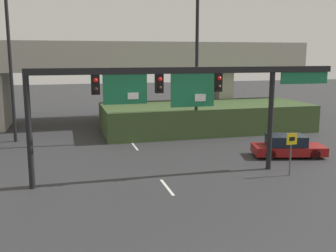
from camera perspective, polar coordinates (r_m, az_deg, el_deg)
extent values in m
cube|color=silver|center=(19.15, -0.15, -8.86)|extent=(0.14, 2.40, 0.01)
cube|color=silver|center=(27.45, -4.85, -2.96)|extent=(0.14, 2.40, 0.01)
cube|color=silver|center=(36.01, -7.31, 0.19)|extent=(0.14, 2.40, 0.01)
cylinder|color=black|center=(19.40, -19.54, -0.54)|extent=(0.28, 0.28, 5.68)
cylinder|color=black|center=(22.16, 14.65, 1.02)|extent=(0.28, 0.28, 5.68)
cube|color=black|center=(20.05, 3.57, 8.08)|extent=(15.98, 0.32, 0.32)
cube|color=black|center=(19.12, -10.49, 5.92)|extent=(0.40, 0.28, 0.95)
sphere|color=red|center=(18.94, -10.47, 6.52)|extent=(0.22, 0.22, 0.22)
sphere|color=black|center=(18.97, -10.43, 5.24)|extent=(0.22, 0.22, 0.22)
cube|color=black|center=(19.61, -1.30, 6.19)|extent=(0.40, 0.28, 0.95)
sphere|color=red|center=(19.43, -1.18, 6.79)|extent=(0.22, 0.22, 0.22)
sphere|color=black|center=(19.46, -1.17, 5.53)|extent=(0.22, 0.22, 0.22)
cube|color=black|center=(20.57, 7.26, 6.31)|extent=(0.40, 0.28, 0.95)
sphere|color=red|center=(20.40, 7.45, 6.87)|extent=(0.22, 0.22, 0.22)
sphere|color=black|center=(20.43, 7.42, 5.67)|extent=(0.22, 0.22, 0.22)
cube|color=#196B42|center=(19.20, -6.24, 5.31)|extent=(2.15, 0.08, 1.44)
cube|color=white|center=(19.24, -5.09, 4.37)|extent=(0.54, 0.03, 0.32)
cube|color=#196B42|center=(20.02, 3.59, 5.20)|extent=(2.29, 0.08, 1.69)
cube|color=white|center=(20.14, 4.71, 4.13)|extent=(0.57, 0.03, 0.37)
cube|color=#196B42|center=(22.88, 19.17, 6.61)|extent=(2.87, 0.07, 0.64)
cylinder|color=#4C4C4C|center=(21.58, 17.36, -3.90)|extent=(0.08, 0.08, 2.33)
cube|color=yellow|center=(21.37, 17.54, -1.80)|extent=(0.60, 0.03, 0.60)
cube|color=black|center=(21.35, 17.56, -1.81)|extent=(0.33, 0.01, 0.21)
cylinder|color=black|center=(30.39, -22.26, 13.43)|extent=(0.24, 0.24, 16.66)
cylinder|color=black|center=(29.13, 4.27, 14.35)|extent=(0.24, 0.24, 16.70)
cube|color=#A39E93|center=(37.38, -7.92, 9.29)|extent=(35.65, 7.74, 1.63)
cube|color=#A39E93|center=(33.74, -7.19, 11.35)|extent=(35.65, 0.40, 0.90)
cube|color=#A39E93|center=(37.70, -23.24, 3.61)|extent=(1.40, 6.19, 4.86)
cube|color=#A39E93|center=(37.58, -7.79, 4.34)|extent=(1.40, 6.19, 4.86)
cube|color=#A39E93|center=(40.08, 6.73, 4.73)|extent=(1.40, 6.19, 4.86)
cube|color=#384C28|center=(33.28, 5.49, 1.32)|extent=(17.20, 6.93, 2.21)
cube|color=maroon|center=(25.76, 17.08, -3.29)|extent=(4.68, 2.80, 0.54)
cube|color=black|center=(25.58, 16.77, -2.00)|extent=(2.60, 2.12, 0.65)
cylinder|color=black|center=(26.95, 19.30, -3.07)|extent=(0.67, 0.37, 0.64)
cylinder|color=black|center=(25.52, 20.51, -3.88)|extent=(0.67, 0.37, 0.64)
cylinder|color=black|center=(26.14, 13.70, -3.18)|extent=(0.67, 0.37, 0.64)
cylinder|color=black|center=(24.67, 14.61, -4.03)|extent=(0.67, 0.37, 0.64)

